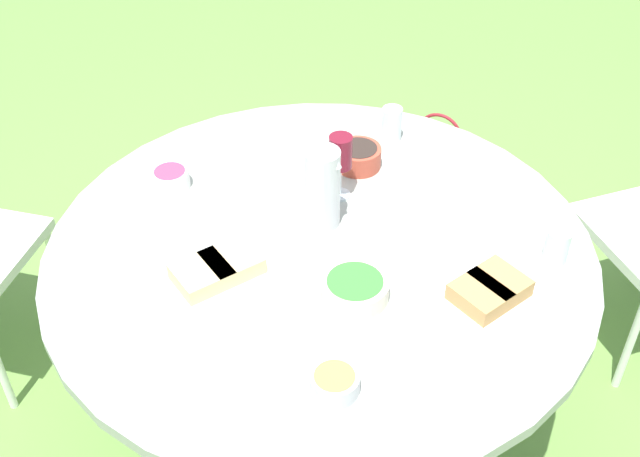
{
  "coord_description": "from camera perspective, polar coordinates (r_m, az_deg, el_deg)",
  "views": [
    {
      "loc": [
        0.77,
        -1.38,
        2.12
      ],
      "look_at": [
        0.0,
        0.0,
        0.8
      ],
      "focal_mm": 45.0,
      "sensor_mm": 36.0,
      "label": 1
    }
  ],
  "objects": [
    {
      "name": "ground_plane",
      "position": [
        2.64,
        0.0,
        -13.42
      ],
      "size": [
        40.0,
        40.0,
        0.0
      ],
      "primitive_type": "plane",
      "color": "#668E42"
    },
    {
      "name": "dining_table",
      "position": [
        2.16,
        0.0,
        -3.06
      ],
      "size": [
        1.44,
        1.44,
        0.74
      ],
      "color": "#4C4C51",
      "rests_on": "ground_plane"
    },
    {
      "name": "water_pitcher",
      "position": [
        2.1,
        0.18,
        2.89
      ],
      "size": [
        0.1,
        0.09,
        0.23
      ],
      "color": "silver",
      "rests_on": "dining_table"
    },
    {
      "name": "wine_glass",
      "position": [
        2.18,
        1.47,
        5.28
      ],
      "size": [
        0.06,
        0.06,
        0.2
      ],
      "color": "silver",
      "rests_on": "dining_table"
    },
    {
      "name": "platter_bread_main",
      "position": [
        1.96,
        11.58,
        -4.85
      ],
      "size": [
        0.29,
        0.35,
        0.07
      ],
      "color": "white",
      "rests_on": "dining_table"
    },
    {
      "name": "platter_charcuterie",
      "position": [
        2.0,
        -6.77,
        -2.96
      ],
      "size": [
        0.33,
        0.41,
        0.06
      ],
      "color": "white",
      "rests_on": "dining_table"
    },
    {
      "name": "bowl_fries",
      "position": [
        1.75,
        1.04,
        -10.87
      ],
      "size": [
        0.11,
        0.11,
        0.05
      ],
      "color": "silver",
      "rests_on": "dining_table"
    },
    {
      "name": "bowl_salad",
      "position": [
        1.94,
        2.49,
        -4.23
      ],
      "size": [
        0.17,
        0.17,
        0.05
      ],
      "color": "beige",
      "rests_on": "dining_table"
    },
    {
      "name": "bowl_olives",
      "position": [
        2.36,
        2.73,
        5.19
      ],
      "size": [
        0.14,
        0.14,
        0.07
      ],
      "color": "#B74733",
      "rests_on": "dining_table"
    },
    {
      "name": "bowl_dip_red",
      "position": [
        2.32,
        -10.59,
        3.57
      ],
      "size": [
        0.11,
        0.11,
        0.05
      ],
      "color": "white",
      "rests_on": "dining_table"
    },
    {
      "name": "cup_water_near",
      "position": [
        2.11,
        16.5,
        -1.2
      ],
      "size": [
        0.06,
        0.06,
        0.1
      ],
      "color": "silver",
      "rests_on": "dining_table"
    },
    {
      "name": "cup_water_far",
      "position": [
        2.48,
        5.12,
        7.42
      ],
      "size": [
        0.06,
        0.06,
        0.11
      ],
      "color": "silver",
      "rests_on": "dining_table"
    },
    {
      "name": "handbag",
      "position": [
        3.5,
        8.3,
        4.72
      ],
      "size": [
        0.3,
        0.14,
        0.37
      ],
      "color": "maroon",
      "rests_on": "ground_plane"
    }
  ]
}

